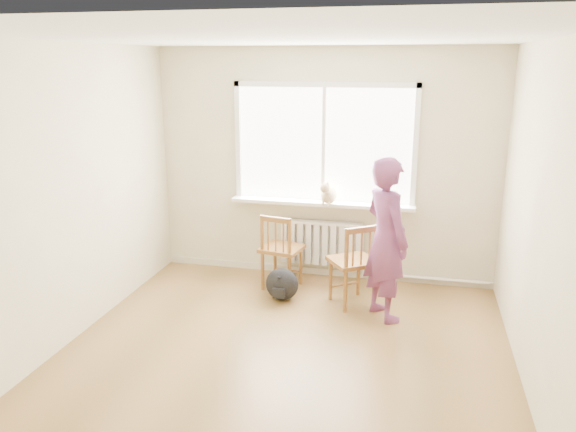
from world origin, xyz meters
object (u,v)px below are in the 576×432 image
Objects in this scene: chair_left at (280,252)px; person at (386,239)px; chair_right at (355,265)px; backpack at (282,284)px; cat at (329,194)px.

person is at bearing 169.45° from chair_left.
backpack is at bearing -32.37° from chair_right.
person is 3.87× the size of cat.
chair_right is 0.95m from cat.
person is 1.11m from cat.
chair_right is 2.13× the size of cat.
person is at bearing -8.36° from backpack.
person is 1.29m from backpack.
backpack is (0.10, -0.30, -0.27)m from chair_left.
chair_right reaches higher than backpack.
cat is 1.18× the size of backpack.
backpack is at bearing 45.07° from person.
chair_right is 0.83m from backpack.
cat reaches higher than backpack.
person is (1.20, -0.47, 0.38)m from chair_left.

